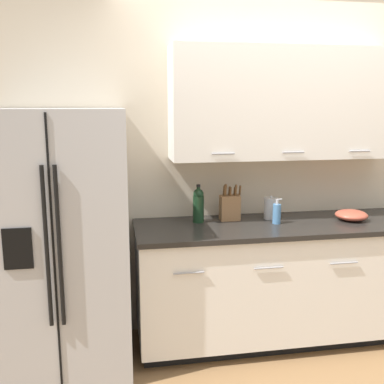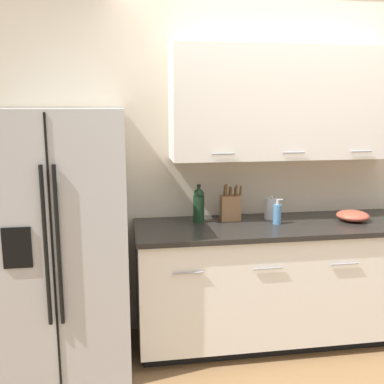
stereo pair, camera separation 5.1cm
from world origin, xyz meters
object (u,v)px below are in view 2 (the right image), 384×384
(soap_dispenser, at_px, (277,214))
(mixing_bowl, at_px, (353,216))
(refrigerator, at_px, (61,241))
(knife_block, at_px, (230,207))
(wine_bottle, at_px, (199,205))
(steel_canister, at_px, (271,208))

(soap_dispenser, xyz_separation_m, mixing_bowl, (0.58, -0.00, -0.04))
(refrigerator, bearing_deg, knife_block, 9.80)
(wine_bottle, relative_size, mixing_bowl, 1.18)
(knife_block, relative_size, steel_canister, 1.56)
(steel_canister, bearing_deg, refrigerator, -172.78)
(refrigerator, xyz_separation_m, steel_canister, (1.50, 0.19, 0.12))
(soap_dispenser, bearing_deg, steel_canister, 87.76)
(wine_bottle, xyz_separation_m, soap_dispenser, (0.55, -0.14, -0.06))
(refrigerator, distance_m, mixing_bowl, 2.08)
(knife_block, bearing_deg, soap_dispenser, -27.19)
(refrigerator, relative_size, soap_dispenser, 9.44)
(knife_block, xyz_separation_m, mixing_bowl, (0.89, -0.16, -0.06))
(knife_block, height_order, wine_bottle, wine_bottle)
(refrigerator, bearing_deg, steel_canister, 7.22)
(refrigerator, relative_size, knife_block, 6.28)
(knife_block, bearing_deg, steel_canister, -2.81)
(knife_block, bearing_deg, refrigerator, -170.20)
(wine_bottle, height_order, steel_canister, wine_bottle)
(knife_block, relative_size, soap_dispenser, 1.50)
(knife_block, height_order, soap_dispenser, knife_block)
(refrigerator, relative_size, steel_canister, 9.80)
(soap_dispenser, bearing_deg, wine_bottle, 166.05)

